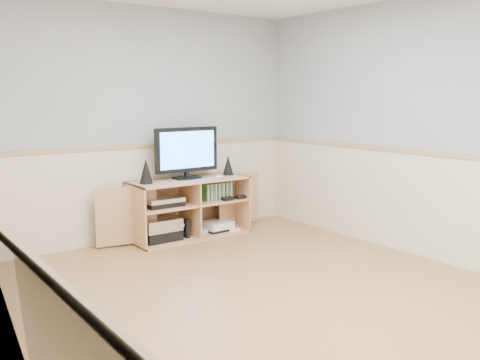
% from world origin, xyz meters
% --- Properties ---
extents(room, '(4.04, 4.54, 2.54)m').
position_xyz_m(room, '(-0.06, 0.12, 1.22)').
color(room, tan).
rests_on(room, ground).
extents(media_cabinet, '(2.09, 0.50, 0.65)m').
position_xyz_m(media_cabinet, '(0.53, 2.03, 0.33)').
color(media_cabinet, tan).
rests_on(media_cabinet, floor).
extents(monitor, '(0.76, 0.18, 0.57)m').
position_xyz_m(monitor, '(0.53, 2.02, 0.96)').
color(monitor, black).
rests_on(monitor, media_cabinet).
extents(speaker_left, '(0.14, 0.14, 0.26)m').
position_xyz_m(speaker_left, '(0.02, 1.99, 0.78)').
color(speaker_left, black).
rests_on(speaker_left, media_cabinet).
extents(speaker_right, '(0.12, 0.12, 0.23)m').
position_xyz_m(speaker_right, '(1.07, 1.99, 0.77)').
color(speaker_right, black).
rests_on(speaker_right, media_cabinet).
extents(keyboard, '(0.33, 0.19, 0.01)m').
position_xyz_m(keyboard, '(0.63, 1.83, 0.66)').
color(keyboard, white).
rests_on(keyboard, media_cabinet).
extents(mouse, '(0.11, 0.09, 0.04)m').
position_xyz_m(mouse, '(0.84, 1.83, 0.67)').
color(mouse, white).
rests_on(mouse, media_cabinet).
extents(av_components, '(0.50, 0.30, 0.47)m').
position_xyz_m(av_components, '(0.18, 1.97, 0.22)').
color(av_components, black).
rests_on(av_components, media_cabinet).
extents(game_consoles, '(0.45, 0.30, 0.11)m').
position_xyz_m(game_consoles, '(0.88, 1.96, 0.07)').
color(game_consoles, white).
rests_on(game_consoles, media_cabinet).
extents(game_cases, '(0.36, 0.14, 0.19)m').
position_xyz_m(game_cases, '(0.89, 1.95, 0.48)').
color(game_cases, '#3F8C3F').
rests_on(game_cases, media_cabinet).
extents(wall_outlet, '(0.12, 0.03, 0.12)m').
position_xyz_m(wall_outlet, '(1.00, 2.23, 0.60)').
color(wall_outlet, white).
rests_on(wall_outlet, wall_back).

